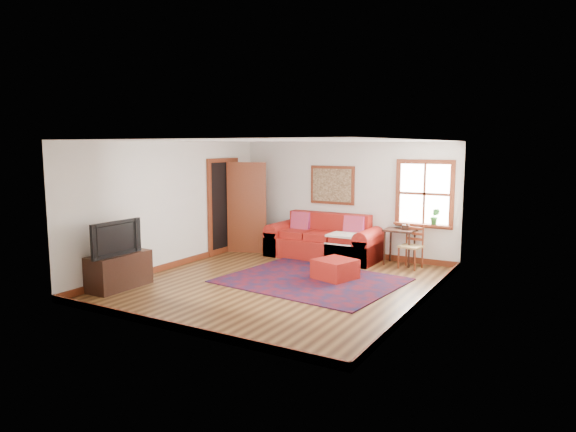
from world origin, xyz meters
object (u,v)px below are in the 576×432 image
Objects in this scene: side_table at (400,235)px; media_cabinet at (119,271)px; red_leather_sofa at (324,243)px; red_ottoman at (335,269)px; ladder_back_chair at (412,245)px.

media_cabinet is at bearing -131.15° from side_table.
red_leather_sofa is 1.85m from red_ottoman.
red_leather_sofa is 4.39m from media_cabinet.
ladder_back_chair reaches higher than red_ottoman.
side_table is (1.62, 0.18, 0.29)m from red_leather_sofa.
media_cabinet is at bearing -116.60° from red_leather_sofa.
red_leather_sofa is at bearing -179.39° from ladder_back_chair.
red_leather_sofa is 3.75× the size of red_ottoman.
side_table is at bearing 151.91° from ladder_back_chair.
side_table is (0.64, 1.74, 0.42)m from red_ottoman.
red_ottoman is 0.89× the size of side_table.
red_ottoman is 1.90m from side_table.
side_table reaches higher than media_cabinet.
media_cabinet is (-3.59, -4.10, -0.31)m from side_table.
side_table is at bearing 6.44° from red_leather_sofa.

